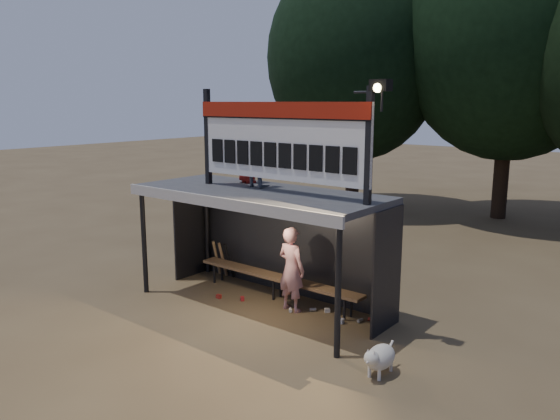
# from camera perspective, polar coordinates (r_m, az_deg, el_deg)

# --- Properties ---
(ground) EXTENTS (80.00, 80.00, 0.00)m
(ground) POSITION_cam_1_polar(r_m,az_deg,el_deg) (10.97, -2.16, -9.97)
(ground) COLOR brown
(ground) RESTS_ON ground
(player) EXTENTS (0.63, 0.44, 1.65)m
(player) POSITION_cam_1_polar(r_m,az_deg,el_deg) (10.49, 1.20, -6.19)
(player) COLOR white
(player) RESTS_ON ground
(child_a) EXTENTS (0.60, 0.47, 1.20)m
(child_a) POSITION_cam_1_polar(r_m,az_deg,el_deg) (10.73, -2.44, 5.63)
(child_a) COLOR gray
(child_a) RESTS_ON dugout_shelter
(child_b) EXTENTS (0.64, 0.55, 1.11)m
(child_b) POSITION_cam_1_polar(r_m,az_deg,el_deg) (11.28, -3.45, 5.66)
(child_b) COLOR #A01E18
(child_b) RESTS_ON dugout_shelter
(dugout_shelter) EXTENTS (5.10, 2.08, 2.32)m
(dugout_shelter) POSITION_cam_1_polar(r_m,az_deg,el_deg) (10.63, -1.37, -0.28)
(dugout_shelter) COLOR #3B3B3E
(dugout_shelter) RESTS_ON ground
(scoreboard_assembly) EXTENTS (4.10, 0.27, 1.99)m
(scoreboard_assembly) POSITION_cam_1_polar(r_m,az_deg,el_deg) (9.88, 0.13, 7.50)
(scoreboard_assembly) COLOR black
(scoreboard_assembly) RESTS_ON dugout_shelter
(bench) EXTENTS (4.00, 0.35, 0.48)m
(bench) POSITION_cam_1_polar(r_m,az_deg,el_deg) (11.22, -0.32, -7.12)
(bench) COLOR brown
(bench) RESTS_ON ground
(tree_left) EXTENTS (6.46, 6.46, 9.27)m
(tree_left) POSITION_cam_1_polar(r_m,az_deg,el_deg) (20.76, 7.89, 15.44)
(tree_left) COLOR black
(tree_left) RESTS_ON ground
(tree_mid) EXTENTS (7.22, 7.22, 10.36)m
(tree_mid) POSITION_cam_1_polar(r_m,az_deg,el_deg) (20.16, 23.12, 16.66)
(tree_mid) COLOR black
(tree_mid) RESTS_ON ground
(dog) EXTENTS (0.36, 0.81, 0.49)m
(dog) POSITION_cam_1_polar(r_m,az_deg,el_deg) (8.43, 10.36, -14.91)
(dog) COLOR silver
(dog) RESTS_ON ground
(bats) EXTENTS (0.48, 0.33, 0.84)m
(bats) POSITION_cam_1_polar(r_m,az_deg,el_deg) (12.58, -6.00, -5.15)
(bats) COLOR #9B7648
(bats) RESTS_ON ground
(litter) EXTENTS (3.15, 1.03, 0.08)m
(litter) POSITION_cam_1_polar(r_m,az_deg,el_deg) (10.66, 2.64, -10.42)
(litter) COLOR #A7251C
(litter) RESTS_ON ground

